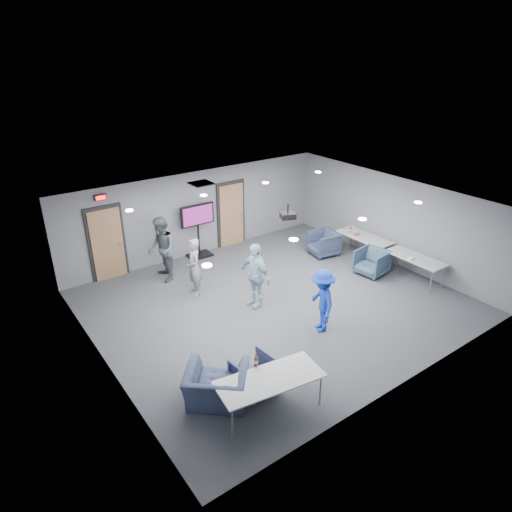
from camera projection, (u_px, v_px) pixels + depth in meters
floor at (275, 303)px, 12.09m from camera, size 9.00×9.00×0.00m
ceiling at (277, 206)px, 10.95m from camera, size 9.00×9.00×0.00m
wall_back at (198, 213)px, 14.46m from camera, size 9.00×0.02×2.70m
wall_front at (407, 330)px, 8.58m from camera, size 9.00×0.02×2.70m
wall_left at (100, 312)px, 9.14m from camera, size 0.02×8.00×2.70m
wall_right at (392, 220)px, 13.90m from camera, size 0.02×8.00×2.70m
door_left at (107, 244)px, 12.96m from camera, size 1.06×0.17×2.24m
door_right at (231, 214)px, 15.18m from camera, size 1.06×0.17×2.24m
exit_sign at (100, 197)px, 12.36m from camera, size 0.32×0.08×0.16m
hvac_diffuser at (201, 183)px, 12.75m from camera, size 0.60×0.60×0.03m
downlights at (277, 206)px, 10.95m from camera, size 6.18×3.78×0.02m
person_a at (194, 267)px, 12.20m from camera, size 0.49×0.65×1.61m
person_b at (162, 250)px, 12.89m from camera, size 0.89×1.05×1.90m
person_c at (255, 275)px, 11.64m from camera, size 0.51×1.05×1.75m
person_d at (322, 301)px, 10.64m from camera, size 0.97×1.17×1.58m
chair_right_a at (323, 243)px, 14.69m from camera, size 0.99×0.97×0.78m
chair_right_b at (372, 262)px, 13.45m from camera, size 0.94×0.92×0.76m
chair_front_a at (255, 375)px, 8.91m from camera, size 0.82×0.84×0.72m
chair_front_b at (217, 386)px, 8.60m from camera, size 1.53×1.52×0.75m
table_right_a at (364, 238)px, 14.35m from camera, size 0.76×1.83×0.73m
table_right_b at (415, 259)px, 12.95m from camera, size 0.72×1.72×0.73m
table_front_left at (270, 380)px, 8.28m from camera, size 2.07×1.10×0.73m
bottle_front at (256, 361)px, 8.54m from camera, size 0.08×0.08×0.29m
bottle_right at (350, 230)px, 14.60m from camera, size 0.06×0.06×0.24m
snack_box at (357, 234)px, 14.44m from camera, size 0.20×0.14×0.04m
wrapper at (411, 258)px, 12.82m from camera, size 0.20×0.14×0.04m
tv_stand at (198, 227)px, 14.33m from camera, size 1.13×0.54×1.74m
projector at (288, 215)px, 11.20m from camera, size 0.45×0.42×0.36m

